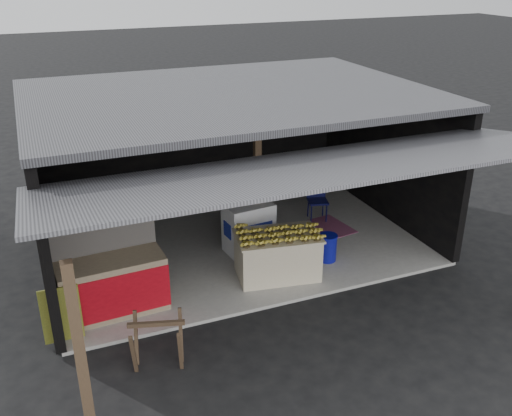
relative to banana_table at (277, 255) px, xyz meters
name	(u,v)px	position (x,y,z in m)	size (l,w,h in m)	color
ground	(284,305)	(-0.24, -0.83, -0.46)	(80.00, 80.00, 0.00)	black
concrete_slab	(232,239)	(-0.24, 1.67, -0.43)	(7.00, 5.00, 0.06)	gray
shophouse	(225,136)	(-0.24, 1.98, 1.64)	(7.40, 7.29, 3.02)	black
banana_table	(277,255)	(0.00, 0.00, 0.00)	(1.58, 1.12, 0.80)	beige
banana_pile	(278,231)	(0.00, 0.00, 0.48)	(1.33, 0.80, 0.16)	gold
white_crate	(249,228)	(-0.12, 1.05, 0.09)	(0.93, 0.68, 0.97)	white
neighbor_stall	(112,283)	(-2.85, -0.01, 0.11)	(1.68, 0.83, 1.69)	#998466
green_signboard	(61,314)	(-3.66, -0.48, 0.02)	(0.57, 0.04, 0.85)	black
sawhorse	(157,339)	(-2.50, -1.57, 0.02)	(0.83, 0.82, 0.75)	#4A3625
water_barrel	(328,248)	(1.09, 0.15, -0.16)	(0.33, 0.33, 0.48)	#0B0E7F
plastic_chair	(317,196)	(1.77, 1.90, 0.11)	(0.50, 0.50, 0.86)	#0A0B37
magenta_rug	(314,231)	(1.43, 1.32, -0.40)	(1.50, 1.00, 0.01)	maroon
picture_frames	(187,119)	(-0.41, 4.06, 1.47)	(1.62, 0.04, 0.46)	black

